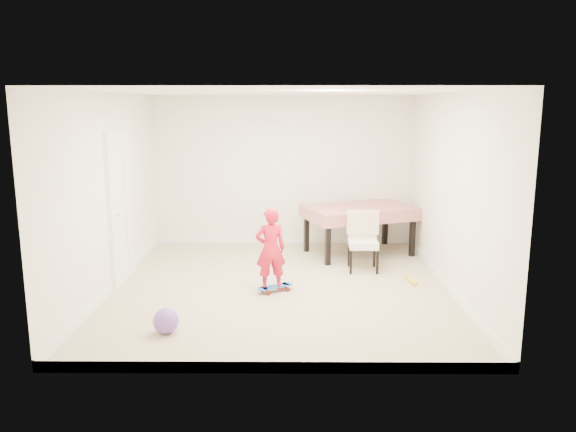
{
  "coord_description": "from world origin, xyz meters",
  "views": [
    {
      "loc": [
        0.15,
        -7.3,
        2.45
      ],
      "look_at": [
        0.1,
        0.2,
        0.95
      ],
      "focal_mm": 35.0,
      "sensor_mm": 36.0,
      "label": 1
    }
  ],
  "objects_px": {
    "skateboard": "(275,289)",
    "balloon": "(166,321)",
    "dining_table": "(359,230)",
    "dining_chair": "(363,242)",
    "child": "(271,252)"
  },
  "relations": [
    {
      "from": "dining_table",
      "to": "skateboard",
      "type": "relative_size",
      "value": 3.19
    },
    {
      "from": "skateboard",
      "to": "child",
      "type": "xyz_separation_m",
      "value": [
        -0.06,
        -0.02,
        0.51
      ]
    },
    {
      "from": "dining_table",
      "to": "child",
      "type": "distance_m",
      "value": 2.41
    },
    {
      "from": "dining_table",
      "to": "child",
      "type": "xyz_separation_m",
      "value": [
        -1.39,
        -1.96,
        0.15
      ]
    },
    {
      "from": "child",
      "to": "dining_table",
      "type": "bearing_deg",
      "value": -139.4
    },
    {
      "from": "dining_chair",
      "to": "balloon",
      "type": "height_order",
      "value": "dining_chair"
    },
    {
      "from": "balloon",
      "to": "dining_chair",
      "type": "bearing_deg",
      "value": 44.46
    },
    {
      "from": "dining_table",
      "to": "dining_chair",
      "type": "bearing_deg",
      "value": -113.31
    },
    {
      "from": "dining_chair",
      "to": "balloon",
      "type": "xyz_separation_m",
      "value": [
        -2.43,
        -2.38,
        -0.3
      ]
    },
    {
      "from": "child",
      "to": "balloon",
      "type": "distance_m",
      "value": 1.8
    },
    {
      "from": "skateboard",
      "to": "child",
      "type": "bearing_deg",
      "value": 166.59
    },
    {
      "from": "dining_table",
      "to": "skateboard",
      "type": "distance_m",
      "value": 2.38
    },
    {
      "from": "dining_table",
      "to": "skateboard",
      "type": "bearing_deg",
      "value": -145.03
    },
    {
      "from": "dining_chair",
      "to": "balloon",
      "type": "relative_size",
      "value": 3.14
    },
    {
      "from": "skateboard",
      "to": "balloon",
      "type": "bearing_deg",
      "value": -161.15
    }
  ]
}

